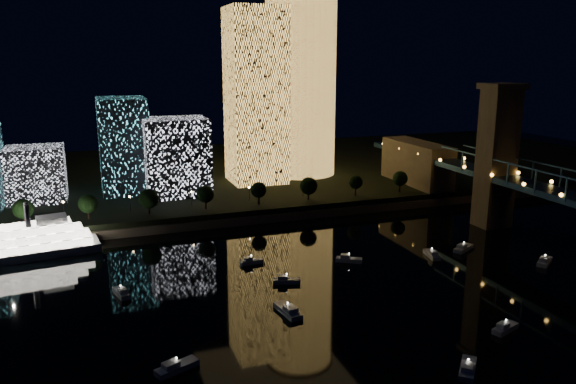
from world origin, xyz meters
The scene contains 9 objects.
ground centered at (0.00, 0.00, 0.00)m, with size 520.00×520.00×0.00m, color black.
far_bank centered at (0.00, 160.00, 2.50)m, with size 420.00×160.00×5.00m, color black.
seawall centered at (0.00, 82.00, 1.50)m, with size 420.00×6.00×3.00m, color #6B5E4C.
tower_cylindrical centered at (25.09, 137.02, 49.59)m, with size 34.00×34.00×88.92m.
tower_rectangular centered at (0.95, 127.71, 42.09)m, with size 23.31×23.31×74.17m, color #F6B54F.
midrise_blocks centered at (-68.85, 120.82, 20.60)m, with size 96.78×35.46×37.94m.
motorboats centered at (-7.24, 9.21, 0.81)m, with size 124.04×74.67×2.78m.
esplanade_trees centered at (-30.86, 88.00, 10.47)m, with size 165.70×6.97×8.98m.
street_lamps centered at (-34.00, 94.00, 9.02)m, with size 132.70×0.70×5.65m.
Camera 1 is at (-67.44, -106.76, 58.48)m, focal length 35.00 mm.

